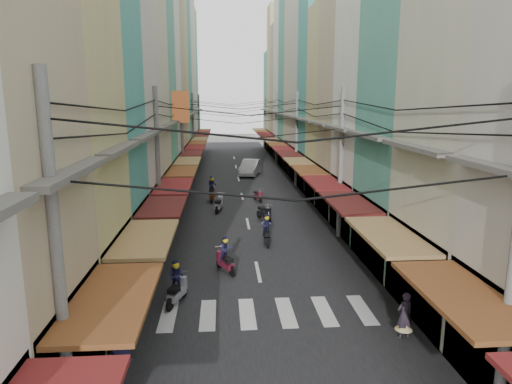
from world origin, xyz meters
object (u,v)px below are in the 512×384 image
bicycle (395,255)px  traffic_sign (376,228)px  white_car (251,175)px  market_umbrella (480,281)px

bicycle → traffic_sign: bearing=137.0°
traffic_sign → white_car: bearing=98.6°
market_umbrella → traffic_sign: 6.33m
white_car → market_umbrella: market_umbrella is taller
white_car → traffic_sign: 26.59m
traffic_sign → market_umbrella: bearing=-78.2°
bicycle → market_umbrella: size_ratio=0.84×
white_car → bicycle: white_car is taller
white_car → market_umbrella: 32.89m
bicycle → market_umbrella: 8.11m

